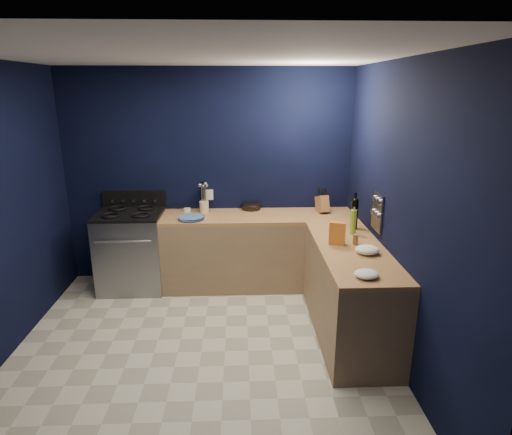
{
  "coord_description": "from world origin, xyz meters",
  "views": [
    {
      "loc": [
        0.37,
        -3.49,
        2.36
      ],
      "look_at": [
        0.55,
        1.0,
        1.0
      ],
      "focal_mm": 30.2,
      "sensor_mm": 36.0,
      "label": 1
    }
  ],
  "objects_px": {
    "gas_range": "(132,252)",
    "utensil_crock": "(204,207)",
    "plate_stack": "(191,218)",
    "knife_block": "(322,204)",
    "crouton_bag": "(337,233)"
  },
  "relations": [
    {
      "from": "crouton_bag",
      "to": "gas_range",
      "type": "bearing_deg",
      "value": 172.58
    },
    {
      "from": "gas_range",
      "to": "utensil_crock",
      "type": "relative_size",
      "value": 6.66
    },
    {
      "from": "plate_stack",
      "to": "knife_block",
      "type": "height_order",
      "value": "knife_block"
    },
    {
      "from": "plate_stack",
      "to": "gas_range",
      "type": "bearing_deg",
      "value": 169.35
    },
    {
      "from": "utensil_crock",
      "to": "crouton_bag",
      "type": "bearing_deg",
      "value": -40.75
    },
    {
      "from": "gas_range",
      "to": "utensil_crock",
      "type": "height_order",
      "value": "utensil_crock"
    },
    {
      "from": "knife_block",
      "to": "plate_stack",
      "type": "bearing_deg",
      "value": 176.06
    },
    {
      "from": "utensil_crock",
      "to": "crouton_bag",
      "type": "relative_size",
      "value": 0.61
    },
    {
      "from": "plate_stack",
      "to": "utensil_crock",
      "type": "relative_size",
      "value": 2.09
    },
    {
      "from": "gas_range",
      "to": "plate_stack",
      "type": "height_order",
      "value": "plate_stack"
    },
    {
      "from": "utensil_crock",
      "to": "crouton_bag",
      "type": "xyz_separation_m",
      "value": [
        1.37,
        -1.18,
        0.04
      ]
    },
    {
      "from": "utensil_crock",
      "to": "gas_range",
      "type": "bearing_deg",
      "value": -169.55
    },
    {
      "from": "knife_block",
      "to": "crouton_bag",
      "type": "xyz_separation_m",
      "value": [
        -0.07,
        -1.13,
        0.01
      ]
    },
    {
      "from": "plate_stack",
      "to": "utensil_crock",
      "type": "height_order",
      "value": "utensil_crock"
    },
    {
      "from": "gas_range",
      "to": "utensil_crock",
      "type": "bearing_deg",
      "value": 10.45
    }
  ]
}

